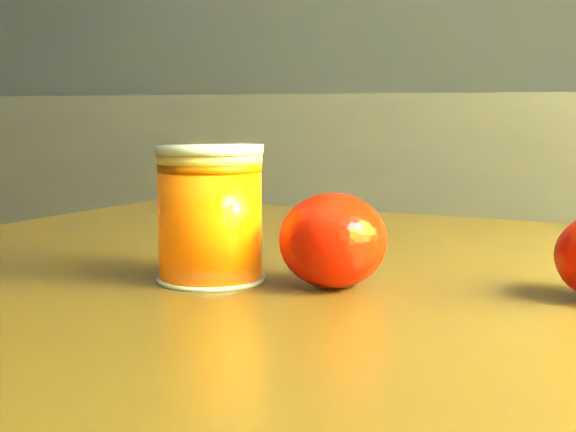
% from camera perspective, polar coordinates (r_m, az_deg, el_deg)
% --- Properties ---
extents(kitchen_counter, '(3.15, 0.60, 0.90)m').
position_cam_1_polar(kitchen_counter, '(2.04, -7.44, -4.37)').
color(kitchen_counter, '#4A4A4F').
rests_on(kitchen_counter, ground).
extents(juice_glass, '(0.07, 0.07, 0.09)m').
position_cam_1_polar(juice_glass, '(0.53, -5.55, 0.15)').
color(juice_glass, '#FF6205').
rests_on(juice_glass, table).
extents(orange_front, '(0.08, 0.08, 0.06)m').
position_cam_1_polar(orange_front, '(0.51, 3.22, -1.75)').
color(orange_front, red).
rests_on(orange_front, table).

